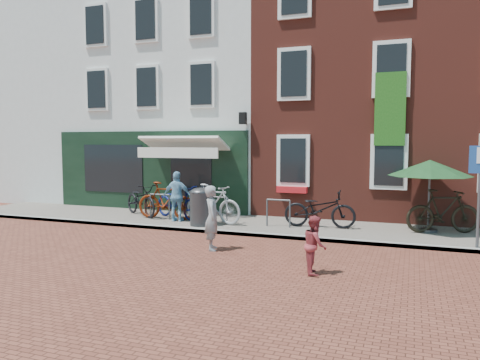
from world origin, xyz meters
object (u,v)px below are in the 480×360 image
at_px(litter_bin, 201,205).
at_px(bicycle_0, 141,200).
at_px(parasol, 430,165).
at_px(parking_sign, 480,176).
at_px(boy, 315,245).
at_px(cafe_person, 177,196).
at_px(bicycle_1, 166,201).
at_px(bicycle_3, 213,204).
at_px(woman, 212,218).
at_px(bicycle_5, 443,211).
at_px(bicycle_4, 320,209).
at_px(bicycle_2, 177,202).

bearing_deg(litter_bin, bicycle_0, 160.81).
bearing_deg(parasol, parking_sign, -58.29).
xyz_separation_m(boy, cafe_person, (-5.18, 3.94, 0.31)).
xyz_separation_m(bicycle_1, bicycle_3, (1.73, -0.18, 0.00)).
xyz_separation_m(litter_bin, cafe_person, (-0.99, 0.37, 0.16)).
xyz_separation_m(woman, bicycle_5, (5.32, 3.67, -0.08)).
distance_m(woman, cafe_person, 3.71).
bearing_deg(bicycle_4, bicycle_3, 95.29).
xyz_separation_m(parasol, cafe_person, (-7.40, -0.93, -1.08)).
height_order(parasol, cafe_person, parasol).
xyz_separation_m(parasol, bicycle_4, (-2.98, -0.39, -1.33)).
bearing_deg(bicycle_1, woman, -137.59).
relative_size(litter_bin, cafe_person, 0.77).
bearing_deg(parking_sign, litter_bin, 176.97).
distance_m(litter_bin, cafe_person, 1.07).
bearing_deg(woman, bicycle_4, -53.91).
distance_m(woman, bicycle_4, 3.87).
distance_m(bicycle_0, bicycle_5, 9.47).
distance_m(woman, bicycle_5, 6.46).
bearing_deg(boy, bicycle_1, 36.72).
height_order(parking_sign, cafe_person, parking_sign).
distance_m(bicycle_0, bicycle_2, 1.44).
relative_size(boy, bicycle_5, 0.58).
relative_size(litter_bin, bicycle_2, 0.58).
distance_m(boy, bicycle_5, 5.47).
relative_size(parking_sign, bicycle_0, 1.29).
distance_m(bicycle_1, bicycle_4, 4.96).
relative_size(parking_sign, parasol, 1.19).
height_order(boy, bicycle_2, bicycle_2).
relative_size(cafe_person, bicycle_0, 0.76).
xyz_separation_m(litter_bin, bicycle_0, (-2.69, 0.94, -0.08)).
relative_size(parasol, cafe_person, 1.42).
distance_m(bicycle_2, bicycle_4, 4.68).
bearing_deg(parasol, bicycle_3, -171.93).
relative_size(bicycle_2, bicycle_3, 1.03).
distance_m(litter_bin, bicycle_5, 6.88).
distance_m(bicycle_3, bicycle_4, 3.26).
relative_size(parasol, boy, 1.93).
height_order(parasol, bicycle_1, parasol).
height_order(cafe_person, bicycle_3, cafe_person).
relative_size(bicycle_3, bicycle_4, 0.97).
bearing_deg(bicycle_0, bicycle_3, -67.25).
bearing_deg(litter_bin, bicycle_5, 10.44).
height_order(woman, bicycle_2, woman).
bearing_deg(bicycle_0, litter_bin, -76.29).
relative_size(bicycle_0, bicycle_2, 1.00).
bearing_deg(bicycle_5, boy, 131.85).
height_order(bicycle_3, bicycle_5, same).
height_order(bicycle_0, bicycle_1, bicycle_1).
xyz_separation_m(bicycle_3, bicycle_5, (6.57, 0.83, 0.00)).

